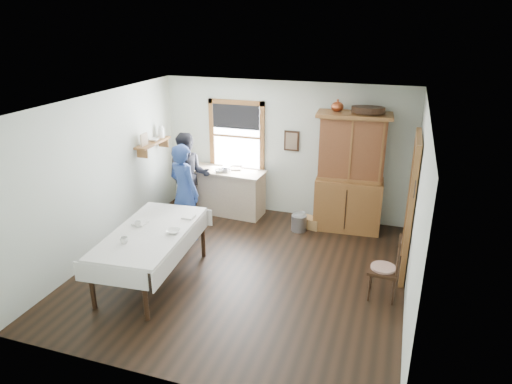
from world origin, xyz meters
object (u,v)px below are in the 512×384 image
at_px(work_counter, 226,191).
at_px(figure_dark, 189,180).
at_px(pail, 299,223).
at_px(dining_table, 153,256).
at_px(wicker_basket, 311,223).
at_px(spindle_chair, 384,267).
at_px(woman_blue, 184,196).
at_px(china_hutch, 350,173).

relative_size(work_counter, figure_dark, 0.99).
bearing_deg(pail, dining_table, -125.61).
bearing_deg(dining_table, pail, 54.39).
distance_m(wicker_basket, figure_dark, 2.54).
bearing_deg(spindle_chair, dining_table, -164.94).
distance_m(pail, woman_blue, 2.23).
relative_size(work_counter, spindle_chair, 1.65).
distance_m(spindle_chair, wicker_basket, 2.48).
distance_m(woman_blue, figure_dark, 0.89).
relative_size(china_hutch, woman_blue, 1.35).
xyz_separation_m(work_counter, wicker_basket, (1.85, -0.18, -0.36)).
distance_m(china_hutch, woman_blue, 3.06).
bearing_deg(figure_dark, work_counter, 16.37).
xyz_separation_m(work_counter, china_hutch, (2.49, 0.00, 0.66)).
xyz_separation_m(china_hutch, figure_dark, (-3.07, -0.50, -0.31)).
height_order(pail, woman_blue, woman_blue).
xyz_separation_m(spindle_chair, figure_dark, (-3.87, 1.66, 0.33)).
height_order(china_hutch, figure_dark, china_hutch).
bearing_deg(pail, work_counter, 167.37).
xyz_separation_m(dining_table, spindle_chair, (3.38, 0.63, 0.07)).
height_order(work_counter, spindle_chair, spindle_chair).
height_order(spindle_chair, wicker_basket, spindle_chair).
height_order(spindle_chair, pail, spindle_chair).
bearing_deg(wicker_basket, figure_dark, -172.63).
xyz_separation_m(china_hutch, pail, (-0.85, -0.37, -0.97)).
xyz_separation_m(woman_blue, figure_dark, (-0.32, 0.83, -0.01)).
bearing_deg(china_hutch, pail, -160.27).
distance_m(dining_table, spindle_chair, 3.44).
height_order(china_hutch, woman_blue, china_hutch).
distance_m(wicker_basket, woman_blue, 2.50).
distance_m(spindle_chair, pail, 2.45).
distance_m(work_counter, spindle_chair, 3.94).
relative_size(dining_table, figure_dark, 1.29).
relative_size(wicker_basket, figure_dark, 0.21).
xyz_separation_m(china_hutch, spindle_chair, (0.80, -2.16, -0.63)).
height_order(work_counter, figure_dark, figure_dark).
distance_m(spindle_chair, woman_blue, 3.67).
bearing_deg(figure_dark, pail, -21.16).
bearing_deg(figure_dark, spindle_chair, -47.59).
height_order(work_counter, woman_blue, woman_blue).
bearing_deg(dining_table, china_hutch, 47.23).
bearing_deg(china_hutch, spindle_chair, -73.44).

